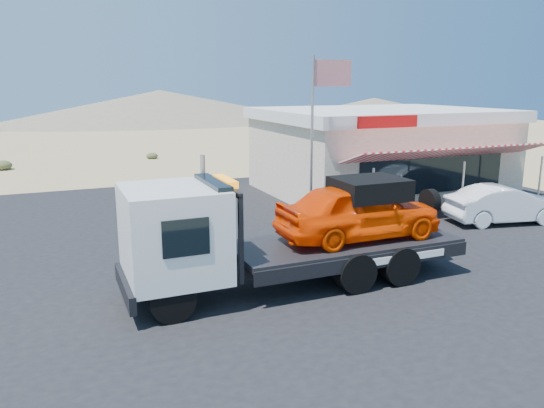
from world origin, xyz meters
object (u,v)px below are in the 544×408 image
(white_sedan, at_px, (504,204))
(tow_truck, at_px, (290,227))
(jerky_store, at_px, (378,150))
(flagpole, at_px, (318,122))

(white_sedan, bearing_deg, tow_truck, 116.19)
(tow_truck, xyz_separation_m, white_sedan, (9.91, 2.57, -0.85))
(jerky_store, distance_m, flagpole, 7.36)
(jerky_store, relative_size, flagpole, 1.73)
(white_sedan, height_order, jerky_store, jerky_store)
(white_sedan, distance_m, flagpole, 7.64)
(tow_truck, bearing_deg, jerky_store, 46.42)
(white_sedan, height_order, flagpole, flagpole)
(white_sedan, bearing_deg, jerky_store, 20.58)
(white_sedan, relative_size, flagpole, 0.70)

